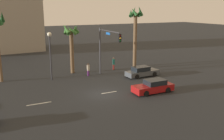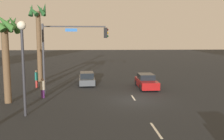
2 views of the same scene
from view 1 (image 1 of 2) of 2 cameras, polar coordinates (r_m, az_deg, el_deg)
name	(u,v)px [view 1 (image 1 of 2)]	position (r m, az deg, el deg)	size (l,w,h in m)	color
ground_plane	(103,94)	(27.83, -2.13, -5.30)	(220.00, 220.00, 0.00)	#232628
lane_stripe_2	(39,104)	(25.96, -16.00, -7.25)	(2.37, 0.14, 0.01)	silver
lane_stripe_3	(109,92)	(28.14, -0.67, -5.06)	(1.84, 0.14, 0.01)	silver
car_0	(142,72)	(34.78, 6.72, -0.40)	(4.73, 1.96, 1.39)	#474C51
car_1	(153,87)	(28.38, 9.24, -3.69)	(4.57, 1.92, 1.44)	maroon
traffic_signal	(106,44)	(33.44, -1.28, 5.76)	(0.32, 6.14, 6.46)	#38383D
streetlamp	(50,47)	(33.03, -13.71, 5.06)	(0.56, 0.56, 6.15)	#2D2D33
pedestrian_0	(114,63)	(38.29, 0.37, 1.54)	(0.38, 0.38, 1.85)	#BF3833
pedestrian_1	(88,69)	(35.00, -5.35, 0.17)	(0.51, 0.51, 1.73)	#59266B
palm_tree_0	(135,27)	(39.90, 5.23, 9.57)	(2.31, 2.41, 9.45)	brown
palm_tree_2	(71,37)	(36.06, -9.10, 7.20)	(2.74, 2.67, 7.06)	brown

